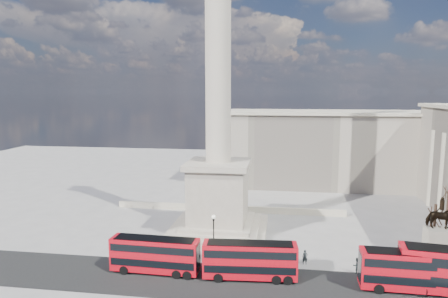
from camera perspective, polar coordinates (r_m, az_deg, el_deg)
ground at (r=55.79m, az=-1.64°, el=-13.70°), size 180.00×180.00×0.00m
asphalt_road at (r=46.12m, az=2.54°, el=-18.60°), size 120.00×9.00×0.01m
nelsons_column at (r=57.26m, az=-0.83°, el=0.28°), size 14.00×14.00×49.85m
balustrade_wall at (r=70.56m, az=0.63°, el=-8.50°), size 40.00×0.60×1.10m
building_northeast at (r=92.49m, az=15.07°, el=0.14°), size 51.00×17.00×16.60m
red_bus_a at (r=48.18m, az=-9.75°, el=-14.66°), size 10.30×2.70×4.15m
red_bus_b at (r=46.16m, az=3.79°, el=-15.55°), size 10.56×3.15×4.22m
red_bus_d at (r=47.76m, az=25.47°, el=-15.46°), size 10.71×2.71×4.32m
victorian_lamp at (r=50.33m, az=-1.49°, el=-12.00°), size 0.50×0.50×5.82m
equestrian_statue at (r=55.92m, az=28.38°, el=-11.48°), size 4.01×3.01×8.36m
bare_tree_mid at (r=55.74m, az=27.94°, el=-8.22°), size 2.00×2.00×7.57m
pedestrian_walking at (r=51.10m, az=11.50°, el=-14.90°), size 0.71×0.52×1.79m
pedestrian_standing at (r=50.28m, az=18.41°, el=-15.50°), size 1.12×1.02×1.88m
pedestrian_crossing at (r=50.17m, az=6.46°, el=-15.36°), size 0.96×0.88×1.57m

